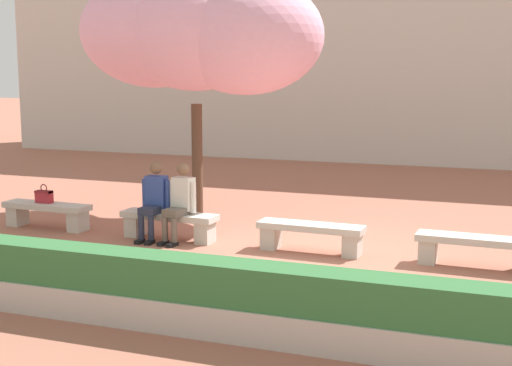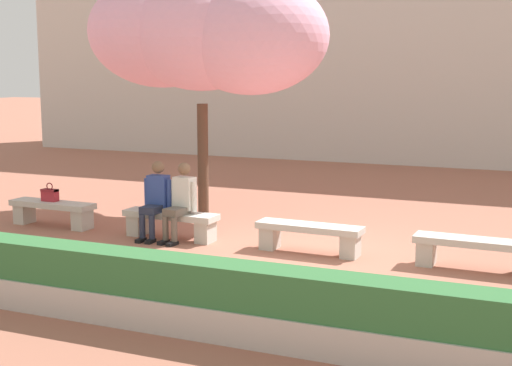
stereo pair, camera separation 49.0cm
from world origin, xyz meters
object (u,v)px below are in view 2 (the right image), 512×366
Objects in this scene: stone_bench_near_east at (474,249)px; cherry_tree_main at (204,33)px; stone_bench_near_west at (171,221)px; person_seated_right at (181,199)px; stone_bench_center at (309,234)px; person_seated_left at (156,197)px; stone_bench_west_end at (53,210)px; handbag at (50,194)px.

stone_bench_near_east is 0.35× the size of cherry_tree_main.
stone_bench_near_west is at bearing -77.97° from cherry_tree_main.
stone_bench_near_east is 1.29× the size of person_seated_right.
stone_bench_center is 1.00× the size of stone_bench_near_east.
stone_bench_near_west is at bearing 12.34° from person_seated_left.
stone_bench_near_west is 1.29× the size of person_seated_left.
stone_bench_near_west is at bearing 180.00° from stone_bench_near_east.
stone_bench_west_end is 2.43m from stone_bench_near_west.
stone_bench_near_east is at bearing -0.20° from handbag.
stone_bench_center is (2.43, 0.00, 0.00)m from stone_bench_near_west.
person_seated_left is (-2.68, -0.05, 0.40)m from stone_bench_center.
cherry_tree_main is at bearing 107.36° from person_seated_right.
handbag is (-2.25, 0.08, -0.12)m from person_seated_left.
person_seated_right is at bearing -12.65° from stone_bench_near_west.
stone_bench_center is at bearing -37.10° from cherry_tree_main.
stone_bench_west_end is at bearing -131.85° from cherry_tree_main.
stone_bench_center is 1.29× the size of person_seated_left.
cherry_tree_main reaches higher than handbag.
person_seated_left is at bearing -179.40° from stone_bench_near_east.
cherry_tree_main reaches higher than stone_bench_center.
person_seated_left is 0.27× the size of cherry_tree_main.
stone_bench_west_end and stone_bench_near_west have the same top height.
person_seated_right is at bearing 0.11° from person_seated_left.
person_seated_right is at bearing -1.13° from stone_bench_west_end.
person_seated_left is at bearing -1.40° from stone_bench_west_end.
handbag reaches higher than stone_bench_near_west.
person_seated_right reaches higher than stone_bench_center.
person_seated_left is (-0.24, -0.05, 0.40)m from stone_bench_near_west.
person_seated_right is (-2.20, -0.05, 0.40)m from stone_bench_center.
cherry_tree_main is (-0.22, 2.25, 2.78)m from person_seated_left.
stone_bench_center is at bearing 180.00° from stone_bench_near_east.
stone_bench_near_east is at bearing 0.00° from stone_bench_center.
person_seated_right is 0.27× the size of cherry_tree_main.
stone_bench_west_end is 4.87m from stone_bench_center.
stone_bench_west_end and stone_bench_center have the same top height.
stone_bench_near_west is 2.51m from handbag.
person_seated_left reaches higher than stone_bench_center.
stone_bench_near_east is 7.37m from handbag.
cherry_tree_main is at bearing 48.15° from stone_bench_west_end.
stone_bench_center is at bearing 0.00° from stone_bench_west_end.
handbag is at bearing 179.71° from stone_bench_center.
stone_bench_west_end is at bearing 180.00° from stone_bench_near_west.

